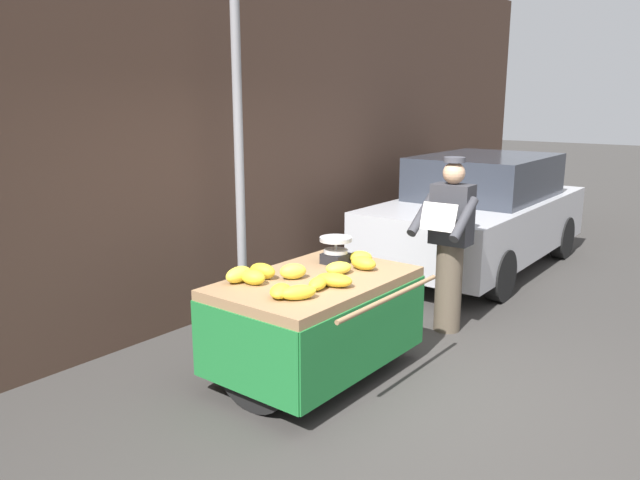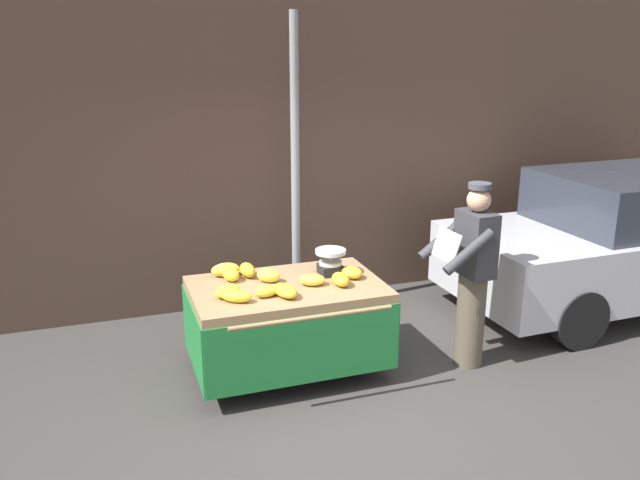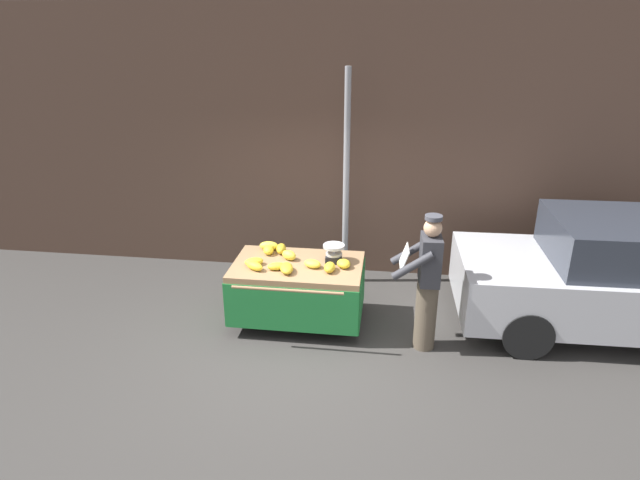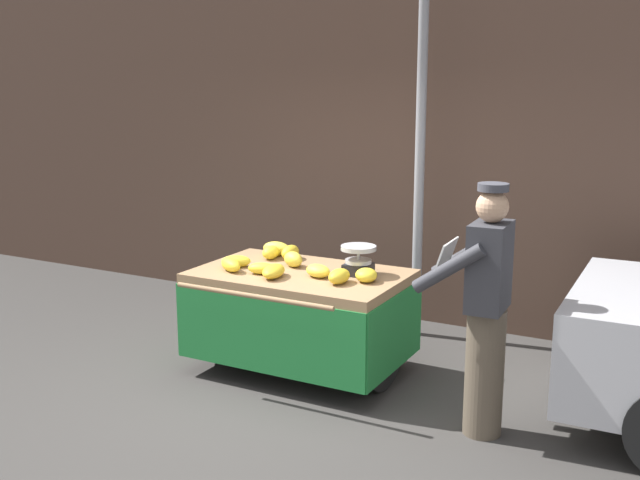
{
  "view_description": "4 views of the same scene",
  "coord_description": "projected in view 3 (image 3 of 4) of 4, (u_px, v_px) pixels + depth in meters",
  "views": [
    {
      "loc": [
        -3.78,
        -2.16,
        2.24
      ],
      "look_at": [
        0.06,
        0.85,
        1.12
      ],
      "focal_mm": 34.37,
      "sensor_mm": 36.0,
      "label": 1
    },
    {
      "loc": [
        -1.58,
        -4.34,
        2.85
      ],
      "look_at": [
        0.2,
        0.79,
        1.22
      ],
      "focal_mm": 36.58,
      "sensor_mm": 36.0,
      "label": 2
    },
    {
      "loc": [
        1.03,
        -5.46,
        3.72
      ],
      "look_at": [
        0.2,
        0.68,
        1.23
      ],
      "focal_mm": 30.44,
      "sensor_mm": 36.0,
      "label": 3
    },
    {
      "loc": [
        2.79,
        -4.31,
        2.36
      ],
      "look_at": [
        0.05,
        0.81,
        1.12
      ],
      "focal_mm": 42.28,
      "sensor_mm": 36.0,
      "label": 4
    }
  ],
  "objects": [
    {
      "name": "ground_plane",
      "position": [
        296.0,
        355.0,
        6.53
      ],
      "size": [
        60.0,
        60.0,
        0.0
      ],
      "primitive_type": "plane",
      "color": "#383533"
    },
    {
      "name": "back_wall",
      "position": [
        324.0,
        144.0,
        8.21
      ],
      "size": [
        16.0,
        0.24,
        4.03
      ],
      "primitive_type": "cube",
      "color": "#473328",
      "rests_on": "ground"
    },
    {
      "name": "street_pole",
      "position": [
        346.0,
        181.0,
        7.82
      ],
      "size": [
        0.09,
        0.09,
        3.19
      ],
      "primitive_type": "cylinder",
      "color": "gray",
      "rests_on": "ground"
    },
    {
      "name": "banana_cart",
      "position": [
        298.0,
        280.0,
        7.03
      ],
      "size": [
        1.68,
        1.26,
        0.85
      ],
      "color": "#93704C",
      "rests_on": "ground"
    },
    {
      "name": "weighing_scale",
      "position": [
        334.0,
        253.0,
        6.96
      ],
      "size": [
        0.28,
        0.28,
        0.24
      ],
      "color": "black",
      "rests_on": "banana_cart"
    },
    {
      "name": "banana_bunch_0",
      "position": [
        330.0,
        267.0,
        6.71
      ],
      "size": [
        0.14,
        0.23,
        0.11
      ],
      "primitive_type": "ellipsoid",
      "rotation": [
        0.0,
        0.0,
        3.14
      ],
      "color": "gold",
      "rests_on": "banana_cart"
    },
    {
      "name": "banana_bunch_1",
      "position": [
        312.0,
        264.0,
        6.82
      ],
      "size": [
        0.27,
        0.23,
        0.1
      ],
      "primitive_type": "ellipsoid",
      "rotation": [
        0.0,
        0.0,
        1.17
      ],
      "color": "yellow",
      "rests_on": "banana_cart"
    },
    {
      "name": "banana_bunch_2",
      "position": [
        344.0,
        264.0,
        6.82
      ],
      "size": [
        0.23,
        0.25,
        0.11
      ],
      "primitive_type": "ellipsoid",
      "rotation": [
        0.0,
        0.0,
        0.41
      ],
      "color": "yellow",
      "rests_on": "banana_cart"
    },
    {
      "name": "banana_bunch_3",
      "position": [
        255.0,
        266.0,
        6.76
      ],
      "size": [
        0.29,
        0.24,
        0.11
      ],
      "primitive_type": "ellipsoid",
      "rotation": [
        0.0,
        0.0,
        1.0
      ],
      "color": "yellow",
      "rests_on": "banana_cart"
    },
    {
      "name": "banana_bunch_4",
      "position": [
        281.0,
        249.0,
        7.24
      ],
      "size": [
        0.15,
        0.25,
        0.13
      ],
      "primitive_type": "ellipsoid",
      "rotation": [
        0.0,
        0.0,
        0.1
      ],
      "color": "gold",
      "rests_on": "banana_cart"
    },
    {
      "name": "banana_bunch_5",
      "position": [
        277.0,
        266.0,
        6.76
      ],
      "size": [
        0.26,
        0.19,
        0.09
      ],
      "primitive_type": "ellipsoid",
      "rotation": [
        0.0,
        0.0,
        1.91
      ],
      "color": "yellow",
      "rests_on": "banana_cart"
    },
    {
      "name": "banana_bunch_6",
      "position": [
        287.0,
        268.0,
        6.7
      ],
      "size": [
        0.23,
        0.32,
        0.1
      ],
      "primitive_type": "ellipsoid",
      "rotation": [
        0.0,
        0.0,
        0.24
      ],
      "color": "gold",
      "rests_on": "banana_cart"
    },
    {
      "name": "banana_bunch_7",
      "position": [
        289.0,
        255.0,
        7.04
      ],
      "size": [
        0.25,
        0.23,
        0.13
      ],
      "primitive_type": "ellipsoid",
      "rotation": [
        0.0,
        0.0,
        0.95
      ],
      "color": "yellow",
      "rests_on": "banana_cart"
    },
    {
      "name": "banana_bunch_8",
      "position": [
        269.0,
        246.0,
        7.34
      ],
      "size": [
        0.26,
        0.14,
        0.12
      ],
      "primitive_type": "ellipsoid",
      "rotation": [
        0.0,
        0.0,
        1.62
      ],
      "color": "yellow",
      "rests_on": "banana_cart"
    },
    {
      "name": "banana_bunch_9",
      "position": [
        254.0,
        262.0,
        6.89
      ],
      "size": [
        0.28,
        0.24,
        0.1
      ],
      "primitive_type": "ellipsoid",
      "rotation": [
        0.0,
        0.0,
        2.07
      ],
      "color": "yellow",
      "rests_on": "banana_cart"
    },
    {
      "name": "banana_bunch_10",
      "position": [
        269.0,
        250.0,
        7.22
      ],
      "size": [
        0.16,
        0.22,
        0.12
      ],
      "primitive_type": "ellipsoid",
      "rotation": [
        0.0,
        0.0,
        0.15
      ],
      "color": "yellow",
      "rests_on": "banana_cart"
    },
    {
      "name": "vendor_person",
      "position": [
        427.0,
        283.0,
        6.39
      ],
      "size": [
        0.59,
        0.53,
        1.71
      ],
      "color": "brown",
      "rests_on": "ground"
    },
    {
      "name": "parked_car",
      "position": [
        620.0,
        277.0,
        6.82
      ],
      "size": [
        3.93,
        1.8,
        1.51
      ],
      "color": "#BCBCC1",
      "rests_on": "ground"
    }
  ]
}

